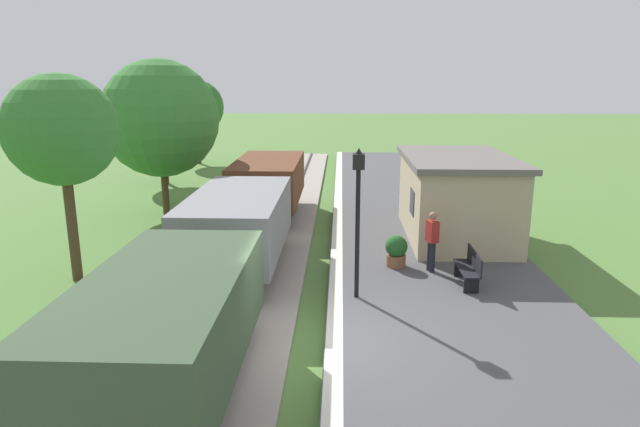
{
  "coord_description": "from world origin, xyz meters",
  "views": [
    {
      "loc": [
        0.5,
        -10.27,
        5.51
      ],
      "look_at": [
        -0.09,
        5.21,
        1.69
      ],
      "focal_mm": 30.73,
      "sensor_mm": 36.0,
      "label": 1
    }
  ],
  "objects_px": {
    "freight_train": "(238,227)",
    "tree_field_left": "(162,111)",
    "lamp_post_near": "(358,196)",
    "tree_trackside_far": "(160,118)",
    "tree_field_distant": "(196,107)",
    "bench_near_hut": "(469,267)",
    "station_hut": "(456,196)",
    "bench_down_platform": "(423,198)",
    "person_waiting": "(432,239)",
    "tree_trackside_mid": "(61,131)",
    "potted_planter": "(396,250)"
  },
  "relations": [
    {
      "from": "person_waiting",
      "to": "tree_field_left",
      "type": "bearing_deg",
      "value": -67.64
    },
    {
      "from": "person_waiting",
      "to": "tree_field_distant",
      "type": "distance_m",
      "value": 24.59
    },
    {
      "from": "freight_train",
      "to": "lamp_post_near",
      "type": "bearing_deg",
      "value": -33.74
    },
    {
      "from": "bench_down_platform",
      "to": "tree_field_distant",
      "type": "bearing_deg",
      "value": 132.91
    },
    {
      "from": "potted_planter",
      "to": "tree_field_distant",
      "type": "bearing_deg",
      "value": 117.89
    },
    {
      "from": "person_waiting",
      "to": "tree_trackside_mid",
      "type": "bearing_deg",
      "value": -15.77
    },
    {
      "from": "freight_train",
      "to": "lamp_post_near",
      "type": "height_order",
      "value": "lamp_post_near"
    },
    {
      "from": "station_hut",
      "to": "bench_near_hut",
      "type": "xyz_separation_m",
      "value": [
        -0.52,
        -4.58,
        -0.93
      ]
    },
    {
      "from": "station_hut",
      "to": "lamp_post_near",
      "type": "height_order",
      "value": "lamp_post_near"
    },
    {
      "from": "freight_train",
      "to": "person_waiting",
      "type": "height_order",
      "value": "freight_train"
    },
    {
      "from": "potted_planter",
      "to": "bench_near_hut",
      "type": "bearing_deg",
      "value": -38.22
    },
    {
      "from": "freight_train",
      "to": "bench_near_hut",
      "type": "bearing_deg",
      "value": -11.33
    },
    {
      "from": "lamp_post_near",
      "to": "person_waiting",
      "type": "bearing_deg",
      "value": 42.55
    },
    {
      "from": "bench_down_platform",
      "to": "tree_trackside_mid",
      "type": "xyz_separation_m",
      "value": [
        -10.78,
        -7.86,
        3.45
      ]
    },
    {
      "from": "freight_train",
      "to": "bench_down_platform",
      "type": "bearing_deg",
      "value": 49.04
    },
    {
      "from": "lamp_post_near",
      "to": "tree_field_distant",
      "type": "bearing_deg",
      "value": 113.0
    },
    {
      "from": "lamp_post_near",
      "to": "tree_trackside_far",
      "type": "xyz_separation_m",
      "value": [
        -7.66,
        9.19,
        1.16
      ]
    },
    {
      "from": "bench_near_hut",
      "to": "lamp_post_near",
      "type": "height_order",
      "value": "lamp_post_near"
    },
    {
      "from": "freight_train",
      "to": "person_waiting",
      "type": "bearing_deg",
      "value": -2.71
    },
    {
      "from": "freight_train",
      "to": "bench_near_hut",
      "type": "height_order",
      "value": "freight_train"
    },
    {
      "from": "lamp_post_near",
      "to": "tree_trackside_mid",
      "type": "xyz_separation_m",
      "value": [
        -7.81,
        1.59,
        1.37
      ]
    },
    {
      "from": "station_hut",
      "to": "bench_down_platform",
      "type": "relative_size",
      "value": 3.87
    },
    {
      "from": "person_waiting",
      "to": "tree_trackside_far",
      "type": "bearing_deg",
      "value": -54.32
    },
    {
      "from": "station_hut",
      "to": "tree_trackside_mid",
      "type": "xyz_separation_m",
      "value": [
        -11.29,
        -3.95,
        2.52
      ]
    },
    {
      "from": "potted_planter",
      "to": "tree_field_left",
      "type": "xyz_separation_m",
      "value": [
        -11.03,
        13.75,
        3.12
      ]
    },
    {
      "from": "tree_trackside_mid",
      "to": "tree_trackside_far",
      "type": "relative_size",
      "value": 0.9
    },
    {
      "from": "tree_trackside_mid",
      "to": "tree_field_distant",
      "type": "bearing_deg",
      "value": 95.43
    },
    {
      "from": "bench_near_hut",
      "to": "tree_trackside_mid",
      "type": "distance_m",
      "value": 11.33
    },
    {
      "from": "bench_near_hut",
      "to": "bench_down_platform",
      "type": "height_order",
      "value": "same"
    },
    {
      "from": "person_waiting",
      "to": "tree_field_left",
      "type": "relative_size",
      "value": 0.29
    },
    {
      "from": "person_waiting",
      "to": "bench_down_platform",
      "type": "bearing_deg",
      "value": -114.22
    },
    {
      "from": "bench_down_platform",
      "to": "tree_trackside_far",
      "type": "relative_size",
      "value": 0.24
    },
    {
      "from": "freight_train",
      "to": "tree_field_left",
      "type": "height_order",
      "value": "tree_field_left"
    },
    {
      "from": "freight_train",
      "to": "person_waiting",
      "type": "xyz_separation_m",
      "value": [
        5.45,
        -0.26,
        -0.21
      ]
    },
    {
      "from": "freight_train",
      "to": "tree_trackside_mid",
      "type": "bearing_deg",
      "value": -172.12
    },
    {
      "from": "bench_near_hut",
      "to": "potted_planter",
      "type": "relative_size",
      "value": 1.64
    },
    {
      "from": "freight_train",
      "to": "potted_planter",
      "type": "bearing_deg",
      "value": 1.7
    },
    {
      "from": "bench_near_hut",
      "to": "tree_trackside_far",
      "type": "xyz_separation_m",
      "value": [
        -10.62,
        8.23,
        3.24
      ]
    },
    {
      "from": "station_hut",
      "to": "tree_field_distant",
      "type": "bearing_deg",
      "value": 127.0
    },
    {
      "from": "station_hut",
      "to": "tree_trackside_mid",
      "type": "height_order",
      "value": "tree_trackside_mid"
    },
    {
      "from": "station_hut",
      "to": "tree_trackside_mid",
      "type": "distance_m",
      "value": 12.23
    },
    {
      "from": "station_hut",
      "to": "tree_field_distant",
      "type": "distance_m",
      "value": 22.29
    },
    {
      "from": "tree_trackside_mid",
      "to": "tree_field_distant",
      "type": "xyz_separation_m",
      "value": [
        -2.06,
        21.67,
        -0.47
      ]
    },
    {
      "from": "bench_down_platform",
      "to": "potted_planter",
      "type": "relative_size",
      "value": 1.64
    },
    {
      "from": "person_waiting",
      "to": "tree_trackside_mid",
      "type": "height_order",
      "value": "tree_trackside_mid"
    },
    {
      "from": "station_hut",
      "to": "tree_trackside_mid",
      "type": "bearing_deg",
      "value": -160.74
    },
    {
      "from": "lamp_post_near",
      "to": "tree_trackside_far",
      "type": "relative_size",
      "value": 0.59
    },
    {
      "from": "tree_field_left",
      "to": "bench_down_platform",
      "type": "bearing_deg",
      "value": -27.46
    },
    {
      "from": "station_hut",
      "to": "bench_down_platform",
      "type": "height_order",
      "value": "station_hut"
    },
    {
      "from": "potted_planter",
      "to": "tree_field_left",
      "type": "relative_size",
      "value": 0.16
    }
  ]
}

